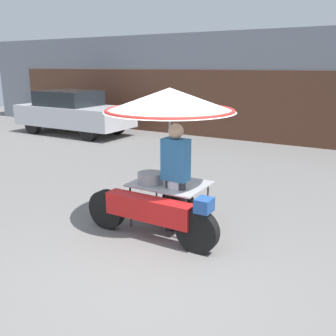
{
  "coord_description": "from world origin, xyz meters",
  "views": [
    {
      "loc": [
        2.27,
        -3.49,
        2.4
      ],
      "look_at": [
        -0.45,
        1.13,
        0.93
      ],
      "focal_mm": 40.0,
      "sensor_mm": 36.0,
      "label": 1
    }
  ],
  "objects_px": {
    "vendor_person": "(176,173)",
    "potted_plant": "(44,109)",
    "vendor_motorcycle_cart": "(168,120)",
    "parked_car": "(73,112)"
  },
  "relations": [
    {
      "from": "vendor_person",
      "to": "potted_plant",
      "type": "relative_size",
      "value": 1.46
    },
    {
      "from": "vendor_motorcycle_cart",
      "to": "potted_plant",
      "type": "height_order",
      "value": "vendor_motorcycle_cart"
    },
    {
      "from": "vendor_motorcycle_cart",
      "to": "parked_car",
      "type": "xyz_separation_m",
      "value": [
        -7.06,
        5.27,
        -0.85
      ]
    },
    {
      "from": "vendor_person",
      "to": "parked_car",
      "type": "bearing_deg",
      "value": 143.47
    },
    {
      "from": "vendor_motorcycle_cart",
      "to": "vendor_person",
      "type": "height_order",
      "value": "vendor_motorcycle_cart"
    },
    {
      "from": "vendor_person",
      "to": "potted_plant",
      "type": "bearing_deg",
      "value": 147.12
    },
    {
      "from": "vendor_person",
      "to": "parked_car",
      "type": "xyz_separation_m",
      "value": [
        -7.25,
        5.37,
        -0.12
      ]
    },
    {
      "from": "vendor_motorcycle_cart",
      "to": "parked_car",
      "type": "bearing_deg",
      "value": 143.24
    },
    {
      "from": "vendor_motorcycle_cart",
      "to": "parked_car",
      "type": "relative_size",
      "value": 0.49
    },
    {
      "from": "vendor_motorcycle_cart",
      "to": "potted_plant",
      "type": "distance_m",
      "value": 11.73
    }
  ]
}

